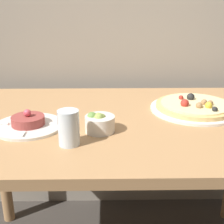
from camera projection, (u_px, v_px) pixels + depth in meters
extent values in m
cube|color=#AD7F51|center=(123.00, 123.00, 1.20)|extent=(1.36, 0.85, 0.03)
cylinder|color=#AD7F51|center=(2.00, 163.00, 1.66)|extent=(0.06, 0.06, 0.72)
cylinder|color=silver|center=(195.00, 109.00, 1.28)|extent=(0.36, 0.36, 0.01)
cylinder|color=#DBB26B|center=(195.00, 106.00, 1.27)|extent=(0.32, 0.32, 0.02)
cylinder|color=beige|center=(195.00, 103.00, 1.27)|extent=(0.28, 0.28, 0.01)
sphere|color=#997047|center=(204.00, 102.00, 1.25)|extent=(0.03, 0.03, 0.03)
sphere|color=gold|center=(209.00, 105.00, 1.21)|extent=(0.03, 0.03, 0.03)
sphere|color=#997047|center=(210.00, 103.00, 1.24)|extent=(0.02, 0.02, 0.02)
sphere|color=#B22D23|center=(181.00, 98.00, 1.31)|extent=(0.02, 0.02, 0.02)
sphere|color=#997047|center=(199.00, 106.00, 1.21)|extent=(0.03, 0.03, 0.03)
sphere|color=#B22D23|center=(185.00, 103.00, 1.23)|extent=(0.03, 0.03, 0.03)
sphere|color=black|center=(191.00, 97.00, 1.31)|extent=(0.03, 0.03, 0.03)
sphere|color=black|center=(215.00, 109.00, 1.17)|extent=(0.02, 0.02, 0.02)
cylinder|color=silver|center=(29.00, 126.00, 1.11)|extent=(0.25, 0.25, 0.01)
cylinder|color=#933D38|center=(28.00, 120.00, 1.10)|extent=(0.12, 0.12, 0.03)
sphere|color=#DB4C5B|center=(27.00, 113.00, 1.09)|extent=(0.03, 0.03, 0.03)
cube|color=white|center=(54.00, 124.00, 1.11)|extent=(0.04, 0.02, 0.01)
cube|color=white|center=(34.00, 115.00, 1.19)|extent=(0.02, 0.04, 0.01)
cube|color=white|center=(3.00, 124.00, 1.10)|extent=(0.04, 0.02, 0.01)
cube|color=white|center=(22.00, 134.00, 1.02)|extent=(0.02, 0.04, 0.01)
cylinder|color=silver|center=(100.00, 124.00, 1.07)|extent=(0.10, 0.10, 0.06)
sphere|color=#668E42|center=(92.00, 117.00, 1.06)|extent=(0.03, 0.03, 0.03)
sphere|color=#8EA34C|center=(102.00, 118.00, 1.05)|extent=(0.03, 0.03, 0.03)
sphere|color=#8EA34C|center=(99.00, 118.00, 1.05)|extent=(0.03, 0.03, 0.03)
sphere|color=#8EA34C|center=(98.00, 116.00, 1.07)|extent=(0.02, 0.02, 0.02)
cylinder|color=silver|center=(69.00, 128.00, 0.96)|extent=(0.07, 0.07, 0.11)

